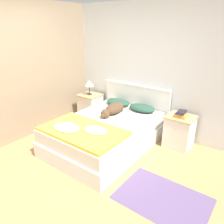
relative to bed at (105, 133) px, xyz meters
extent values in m
plane|color=tan|center=(0.04, -1.00, -0.25)|extent=(16.00, 16.00, 0.00)
cube|color=silver|center=(0.04, 1.13, 1.02)|extent=(9.00, 0.06, 2.55)
cube|color=gray|center=(-1.53, 0.05, 1.02)|extent=(0.06, 3.10, 2.55)
cube|color=white|center=(0.00, 0.00, -0.11)|extent=(1.46, 2.06, 0.28)
cube|color=silver|center=(0.00, 0.00, 0.14)|extent=(1.40, 2.00, 0.23)
cube|color=white|center=(0.00, 1.05, 0.22)|extent=(1.54, 0.04, 0.94)
cylinder|color=white|center=(0.00, 1.05, 0.69)|extent=(1.54, 0.06, 0.06)
cube|color=silver|center=(-1.09, 0.80, 0.03)|extent=(0.46, 0.43, 0.57)
cube|color=tan|center=(-1.09, 0.80, 0.33)|extent=(0.49, 0.45, 0.03)
sphere|color=tan|center=(-1.09, 0.58, 0.19)|extent=(0.02, 0.02, 0.02)
cube|color=silver|center=(1.09, 0.80, 0.03)|extent=(0.46, 0.43, 0.57)
cube|color=tan|center=(1.09, 0.80, 0.33)|extent=(0.49, 0.45, 0.03)
sphere|color=tan|center=(1.09, 0.58, 0.19)|extent=(0.02, 0.02, 0.02)
ellipsoid|color=#284C3D|center=(-0.29, 0.81, 0.32)|extent=(0.55, 0.34, 0.13)
ellipsoid|color=#284C3D|center=(0.29, 0.81, 0.32)|extent=(0.55, 0.34, 0.13)
cube|color=yellow|center=(0.00, -0.57, 0.29)|extent=(1.35, 0.81, 0.05)
ellipsoid|color=silver|center=(-0.24, -0.70, 0.33)|extent=(0.47, 0.33, 0.05)
ellipsoid|color=silver|center=(0.20, -0.49, 0.33)|extent=(0.41, 0.29, 0.04)
ellipsoid|color=brown|center=(-0.07, 0.38, 0.36)|extent=(0.26, 0.49, 0.21)
sphere|color=brown|center=(-0.07, 0.10, 0.34)|extent=(0.17, 0.17, 0.17)
ellipsoid|color=brown|center=(-0.07, 0.03, 0.33)|extent=(0.08, 0.09, 0.07)
cone|color=brown|center=(-0.12, 0.11, 0.41)|extent=(0.06, 0.06, 0.06)
cone|color=brown|center=(-0.03, 0.11, 0.41)|extent=(0.06, 0.06, 0.06)
ellipsoid|color=brown|center=(-0.03, 0.59, 0.31)|extent=(0.15, 0.22, 0.07)
cube|color=orange|center=(1.10, 0.79, 0.36)|extent=(0.18, 0.23, 0.03)
cube|color=gold|center=(1.09, 0.78, 0.39)|extent=(0.18, 0.19, 0.03)
cube|color=#703D7F|center=(1.08, 0.78, 0.42)|extent=(0.15, 0.22, 0.03)
cube|color=#232328|center=(1.09, 0.79, 0.44)|extent=(0.15, 0.23, 0.02)
cylinder|color=#2D2D33|center=(-1.09, 0.79, 0.36)|extent=(0.11, 0.11, 0.02)
cylinder|color=#2D2D33|center=(-1.09, 0.79, 0.46)|extent=(0.02, 0.02, 0.19)
cone|color=beige|center=(-1.09, 0.79, 0.62)|extent=(0.21, 0.21, 0.13)
cube|color=#604C75|center=(1.44, -0.62, -0.25)|extent=(1.15, 0.81, 0.00)
camera|label=1|loc=(2.25, -2.79, 1.86)|focal=35.00mm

